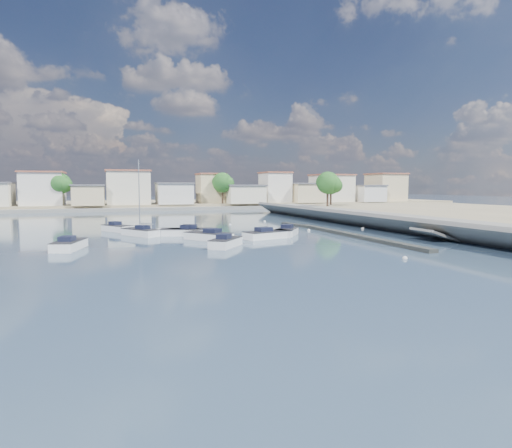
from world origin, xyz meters
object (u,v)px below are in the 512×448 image
at_px(motorboat_b, 227,243).
at_px(motorboat_d, 286,233).
at_px(motorboat_f, 181,233).
at_px(motorboat_c, 182,232).
at_px(motorboat_e, 70,245).
at_px(sailboat, 139,232).
at_px(motorboat_a, 206,236).
at_px(motorboat_g, 118,229).
at_px(motorboat_h, 270,235).

height_order(motorboat_b, motorboat_d, same).
bearing_deg(motorboat_f, motorboat_c, 52.03).
bearing_deg(motorboat_e, sailboat, 53.68).
relative_size(motorboat_c, sailboat, 0.70).
xyz_separation_m(motorboat_b, sailboat, (-7.39, 12.09, 0.05)).
distance_m(motorboat_a, motorboat_c, 5.25).
relative_size(motorboat_e, motorboat_g, 1.12).
height_order(motorboat_d, motorboat_h, same).
bearing_deg(motorboat_e, motorboat_d, 8.29).
bearing_deg(motorboat_g, sailboat, -68.27).
bearing_deg(motorboat_d, motorboat_g, 148.66).
height_order(motorboat_a, sailboat, sailboat).
height_order(motorboat_f, motorboat_h, same).
xyz_separation_m(motorboat_d, sailboat, (-16.17, 5.71, 0.05)).
height_order(motorboat_c, motorboat_e, same).
bearing_deg(motorboat_g, motorboat_e, -107.11).
relative_size(motorboat_b, motorboat_e, 0.84).
xyz_separation_m(motorboat_b, motorboat_g, (-9.57, 17.56, 0.00)).
bearing_deg(motorboat_g, motorboat_c, -44.62).
height_order(motorboat_b, motorboat_h, same).
relative_size(motorboat_c, motorboat_e, 1.16).
distance_m(motorboat_d, motorboat_f, 12.17).
relative_size(motorboat_a, motorboat_c, 0.86).
bearing_deg(motorboat_c, sailboat, 163.24).
xyz_separation_m(motorboat_a, motorboat_d, (9.51, 0.67, -0.00)).
xyz_separation_m(motorboat_f, motorboat_h, (8.91, -5.64, 0.00)).
distance_m(motorboat_d, motorboat_g, 21.48).
xyz_separation_m(motorboat_a, motorboat_b, (0.74, -5.71, -0.00)).
height_order(motorboat_f, sailboat, sailboat).
bearing_deg(motorboat_f, motorboat_b, -75.58).
distance_m(motorboat_f, motorboat_h, 10.54).
height_order(motorboat_c, motorboat_f, same).
distance_m(motorboat_b, motorboat_d, 10.85).
bearing_deg(motorboat_a, motorboat_h, -7.23).
bearing_deg(motorboat_f, sailboat, 160.93).
bearing_deg(sailboat, motorboat_e, -126.32).
height_order(motorboat_a, motorboat_f, same).
bearing_deg(motorboat_b, motorboat_e, 167.70).
relative_size(motorboat_b, motorboat_g, 0.95).
bearing_deg(motorboat_a, motorboat_d, 4.04).
height_order(motorboat_e, sailboat, sailboat).
bearing_deg(motorboat_a, motorboat_f, 112.31).
bearing_deg(sailboat, motorboat_h, -28.09).
relative_size(motorboat_b, sailboat, 0.51).
height_order(motorboat_c, motorboat_d, same).
distance_m(motorboat_c, motorboat_e, 13.75).
xyz_separation_m(motorboat_d, motorboat_h, (-2.56, -1.55, 0.00)).
bearing_deg(motorboat_a, motorboat_c, 110.27).
distance_m(motorboat_b, sailboat, 14.17).
xyz_separation_m(motorboat_c, motorboat_h, (8.77, -5.81, -0.00)).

